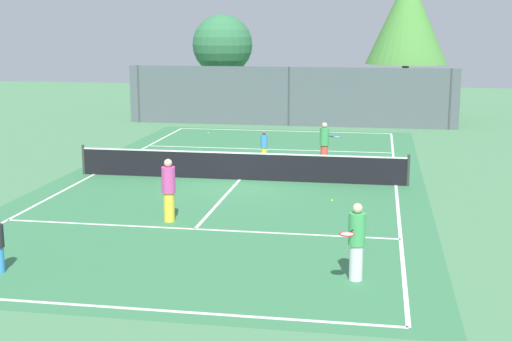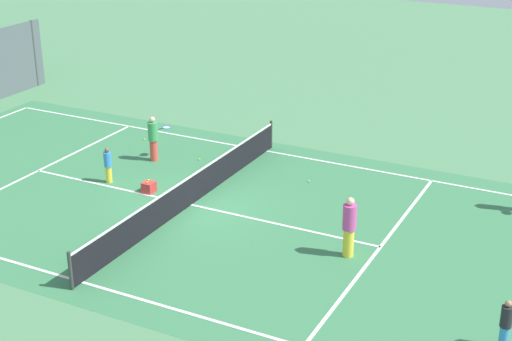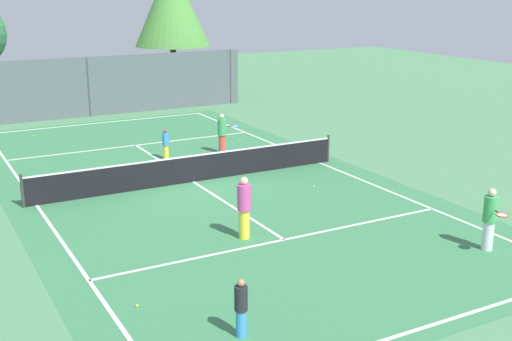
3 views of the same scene
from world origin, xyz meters
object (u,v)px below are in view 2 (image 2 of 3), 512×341
at_px(player_1, 108,165).
at_px(ball_crate, 149,187).
at_px(tennis_ball_1, 236,153).
at_px(player_4, 506,324).
at_px(tennis_ball_4, 199,159).
at_px(player_3, 349,226).
at_px(tennis_ball_2, 309,181).
at_px(tennis_ball_3, 144,139).
at_px(player_0, 153,138).

distance_m(player_1, ball_crate, 1.77).
bearing_deg(tennis_ball_1, player_4, -125.80).
relative_size(tennis_ball_1, tennis_ball_4, 1.00).
height_order(player_3, tennis_ball_1, player_3).
relative_size(player_3, tennis_ball_2, 27.29).
height_order(player_1, tennis_ball_3, player_1).
height_order(player_0, player_4, player_0).
height_order(player_1, tennis_ball_4, player_1).
height_order(ball_crate, tennis_ball_1, ball_crate).
relative_size(player_0, tennis_ball_2, 25.65).
distance_m(tennis_ball_2, tennis_ball_4, 4.44).
bearing_deg(player_4, tennis_ball_3, 62.85).
bearing_deg(tennis_ball_1, ball_crate, 168.94).
bearing_deg(tennis_ball_2, player_1, 117.21).
distance_m(player_0, player_1, 2.47).
height_order(player_3, ball_crate, player_3).
distance_m(tennis_ball_3, tennis_ball_4, 3.20).
distance_m(player_4, tennis_ball_1, 14.05).
distance_m(player_1, tennis_ball_4, 3.68).
bearing_deg(tennis_ball_4, player_4, -119.65).
height_order(player_4, ball_crate, player_4).
bearing_deg(player_3, player_4, -118.30).
bearing_deg(player_4, tennis_ball_2, 48.49).
distance_m(ball_crate, tennis_ball_3, 5.20).
relative_size(player_0, ball_crate, 3.97).
height_order(player_0, tennis_ball_3, player_0).
bearing_deg(player_4, tennis_ball_1, 54.20).
distance_m(player_4, tennis_ball_2, 10.49).
bearing_deg(ball_crate, tennis_ball_1, -11.06).
bearing_deg(tennis_ball_1, player_0, 129.85).
distance_m(player_3, tennis_ball_2, 5.44).
xyz_separation_m(player_0, player_4, (-6.24, -13.75, -0.22)).
bearing_deg(player_0, player_3, -112.23).
xyz_separation_m(player_0, player_1, (-2.45, 0.22, -0.22)).
relative_size(tennis_ball_3, tennis_ball_4, 1.00).
distance_m(player_1, tennis_ball_2, 6.93).
bearing_deg(tennis_ball_2, player_0, 96.77).
xyz_separation_m(player_1, player_3, (-1.23, -9.24, 0.27)).
bearing_deg(player_4, player_1, 74.86).
xyz_separation_m(player_1, tennis_ball_3, (4.09, 1.38, -0.62)).
bearing_deg(tennis_ball_2, ball_crate, 126.16).
relative_size(player_1, ball_crate, 2.98).
distance_m(player_0, ball_crate, 3.02).
height_order(ball_crate, tennis_ball_3, ball_crate).
height_order(player_4, tennis_ball_4, player_4).
relative_size(ball_crate, tennis_ball_2, 6.45).
bearing_deg(tennis_ball_4, tennis_ball_2, -90.69).
bearing_deg(tennis_ball_3, tennis_ball_1, -85.16).
distance_m(player_0, tennis_ball_3, 2.44).
bearing_deg(tennis_ball_1, player_3, -130.42).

